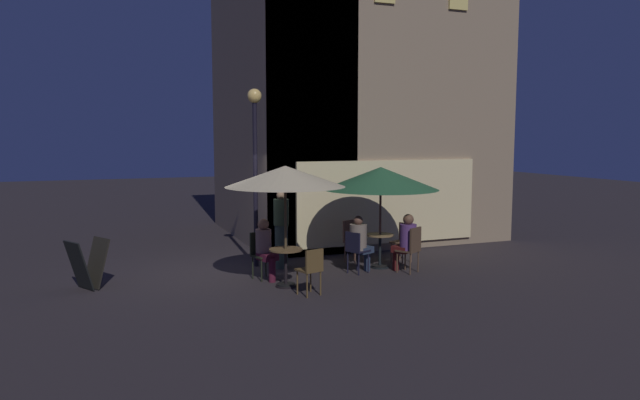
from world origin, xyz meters
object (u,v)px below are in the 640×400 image
at_px(menu_sandwich_board, 88,264).
at_px(cafe_chair_3, 356,248).
at_px(cafe_table_0, 380,246).
at_px(patio_umbrella_0, 381,179).
at_px(cafe_chair_5, 261,251).
at_px(patio_umbrella_1, 285,177).
at_px(cafe_table_1, 286,261).
at_px(cafe_chair_0, 412,246).
at_px(patron_seated_2, 265,245).
at_px(patron_seated_1, 360,240).
at_px(cafe_chair_2, 352,237).
at_px(patron_seated_0, 406,239).
at_px(cafe_chair_1, 404,239).
at_px(street_lamp_near_corner, 255,144).
at_px(cafe_chair_4, 311,267).
at_px(patron_standing_3, 281,229).

distance_m(menu_sandwich_board, cafe_chair_3, 5.32).
relative_size(cafe_table_0, patio_umbrella_0, 0.30).
relative_size(cafe_chair_3, cafe_chair_5, 0.94).
height_order(patio_umbrella_1, cafe_chair_5, patio_umbrella_1).
height_order(cafe_table_1, cafe_chair_0, cafe_chair_0).
bearing_deg(patron_seated_2, cafe_table_1, -0.00).
distance_m(cafe_chair_3, patron_seated_1, 0.20).
distance_m(cafe_chair_0, cafe_chair_2, 1.65).
xyz_separation_m(menu_sandwich_board, patio_umbrella_0, (6.01, -0.39, 1.49)).
bearing_deg(menu_sandwich_board, patron_seated_0, -37.89).
distance_m(cafe_table_0, cafe_chair_1, 0.86).
bearing_deg(patron_seated_1, patio_umbrella_1, 172.37).
bearing_deg(patio_umbrella_1, street_lamp_near_corner, 91.79).
bearing_deg(cafe_chair_3, cafe_chair_4, -163.04).
bearing_deg(patron_seated_2, cafe_chair_3, 66.34).
distance_m(patio_umbrella_1, cafe_chair_4, 1.80).
bearing_deg(cafe_table_1, cafe_chair_0, 2.14).
bearing_deg(cafe_chair_1, cafe_chair_4, 9.88).
bearing_deg(patron_seated_2, cafe_chair_1, 79.85).
height_order(menu_sandwich_board, patron_seated_0, patron_seated_0).
relative_size(cafe_table_0, cafe_chair_5, 0.78).
distance_m(patio_umbrella_0, patron_standing_3, 2.45).
relative_size(menu_sandwich_board, patron_standing_3, 0.55).
bearing_deg(cafe_chair_0, cafe_chair_5, 48.49).
xyz_separation_m(patio_umbrella_0, cafe_chair_4, (-2.22, -1.61, -1.45)).
height_order(menu_sandwich_board, cafe_chair_0, cafe_chair_0).
distance_m(cafe_table_0, patron_seated_1, 0.72).
xyz_separation_m(cafe_chair_5, patron_seated_1, (2.09, -0.28, 0.12)).
xyz_separation_m(patron_seated_1, patron_seated_2, (-2.04, 0.14, 0.01)).
distance_m(menu_sandwich_board, patron_standing_3, 4.01).
bearing_deg(cafe_chair_3, cafe_chair_0, -42.46).
relative_size(street_lamp_near_corner, cafe_chair_5, 4.11).
relative_size(patio_umbrella_0, patron_seated_0, 2.01).
bearing_deg(cafe_chair_0, patio_umbrella_0, 0.00).
height_order(patron_seated_0, patron_standing_3, patron_standing_3).
relative_size(cafe_chair_0, cafe_chair_5, 1.03).
relative_size(cafe_chair_0, patron_standing_3, 0.58).
relative_size(menu_sandwich_board, cafe_chair_0, 0.95).
relative_size(cafe_chair_4, patron_seated_1, 0.71).
bearing_deg(menu_sandwich_board, cafe_chair_0, -38.90).
bearing_deg(patron_seated_2, cafe_chair_0, 61.46).
distance_m(street_lamp_near_corner, cafe_chair_1, 4.03).
height_order(patio_umbrella_0, cafe_chair_3, patio_umbrella_0).
distance_m(patron_seated_1, patron_standing_3, 1.76).
relative_size(street_lamp_near_corner, patron_seated_0, 3.12).
bearing_deg(cafe_chair_0, cafe_chair_4, 80.40).
xyz_separation_m(patio_umbrella_1, patron_seated_2, (-0.22, 0.67, -1.43)).
bearing_deg(cafe_table_1, patron_seated_2, 108.02).
bearing_deg(patron_seated_1, cafe_table_1, 172.37).
relative_size(patio_umbrella_0, cafe_chair_4, 2.91).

